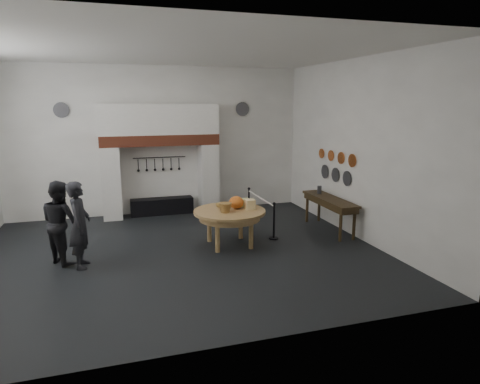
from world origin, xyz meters
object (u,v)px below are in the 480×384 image
object	(u,v)px
visitor_far	(61,222)
barrier_post_near	(274,222)
barrier_post_far	(249,204)
visitor_near	(80,225)
work_table	(230,212)
iron_range	(162,206)
side_table	(330,199)

from	to	relation	value
visitor_far	barrier_post_near	size ratio (longest dim) A/B	2.01
visitor_far	barrier_post_far	xyz separation A→B (m)	(4.97, 2.14, -0.45)
visitor_near	barrier_post_near	world-z (taller)	visitor_near
work_table	barrier_post_far	size ratio (longest dim) A/B	1.92
iron_range	barrier_post_far	world-z (taller)	barrier_post_far
side_table	barrier_post_near	distance (m)	1.77
side_table	barrier_post_far	world-z (taller)	same
barrier_post_near	barrier_post_far	xyz separation A→B (m)	(0.00, 2.00, 0.00)
visitor_near	barrier_post_near	size ratio (longest dim) A/B	2.04
visitor_far	side_table	distance (m)	6.68
barrier_post_far	side_table	bearing A→B (deg)	-45.80
side_table	barrier_post_near	xyz separation A→B (m)	(-1.70, -0.25, -0.42)
barrier_post_near	barrier_post_far	size ratio (longest dim) A/B	1.00
side_table	barrier_post_near	size ratio (longest dim) A/B	2.44
visitor_near	side_table	distance (m)	6.32
iron_range	barrier_post_near	world-z (taller)	barrier_post_near
iron_range	visitor_near	size ratio (longest dim) A/B	1.03
barrier_post_near	iron_range	bearing A→B (deg)	125.61
visitor_near	barrier_post_far	size ratio (longest dim) A/B	2.04
iron_range	work_table	bearing A→B (deg)	-71.03
barrier_post_far	work_table	bearing A→B (deg)	-119.50
work_table	side_table	xyz separation A→B (m)	(2.90, 0.38, 0.03)
iron_range	visitor_near	distance (m)	4.51
visitor_near	barrier_post_far	xyz separation A→B (m)	(4.57, 2.54, -0.47)
work_table	barrier_post_near	size ratio (longest dim) A/B	1.92
iron_range	side_table	xyz separation A→B (m)	(4.10, -3.10, 0.62)
visitor_far	side_table	size ratio (longest dim) A/B	0.82
visitor_far	side_table	world-z (taller)	visitor_far
visitor_far	side_table	xyz separation A→B (m)	(6.67, 0.39, -0.03)
side_table	iron_range	bearing A→B (deg)	142.92
visitor_near	barrier_post_far	distance (m)	5.25
side_table	work_table	bearing A→B (deg)	-172.61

